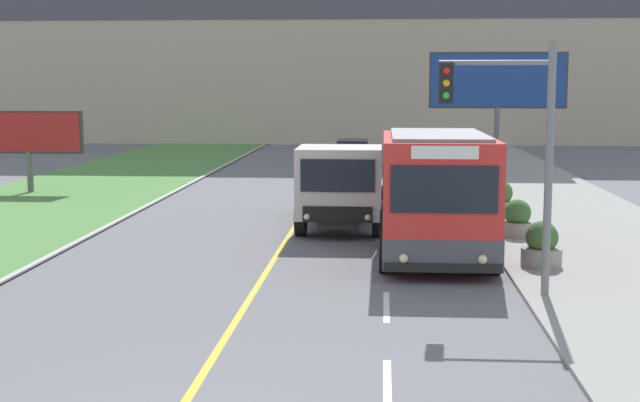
{
  "coord_description": "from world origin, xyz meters",
  "views": [
    {
      "loc": [
        2.66,
        -9.14,
        4.31
      ],
      "look_at": [
        1.1,
        12.76,
        1.4
      ],
      "focal_mm": 50.0,
      "sensor_mm": 36.0,
      "label": 1
    }
  ],
  "objects_px": {
    "car_distant": "(353,155)",
    "billboard_large": "(498,83)",
    "dump_truck": "(341,187)",
    "planter_round_second": "(517,220)",
    "traffic_light_mast": "(514,136)",
    "billboard_small": "(28,134)",
    "city_bus": "(436,197)",
    "planter_round_third": "(500,200)",
    "planter_round_far": "(480,186)",
    "planter_round_near": "(542,247)"
  },
  "relations": [
    {
      "from": "traffic_light_mast",
      "to": "planter_round_near",
      "type": "height_order",
      "value": "traffic_light_mast"
    },
    {
      "from": "car_distant",
      "to": "planter_round_second",
      "type": "bearing_deg",
      "value": -75.52
    },
    {
      "from": "billboard_small",
      "to": "planter_round_third",
      "type": "xyz_separation_m",
      "value": [
        17.73,
        -5.29,
        -1.75
      ]
    },
    {
      "from": "planter_round_near",
      "to": "billboard_small",
      "type": "bearing_deg",
      "value": 142.66
    },
    {
      "from": "traffic_light_mast",
      "to": "billboard_small",
      "type": "relative_size",
      "value": 1.17
    },
    {
      "from": "dump_truck",
      "to": "planter_round_far",
      "type": "bearing_deg",
      "value": 55.31
    },
    {
      "from": "city_bus",
      "to": "billboard_small",
      "type": "relative_size",
      "value": 1.26
    },
    {
      "from": "planter_round_far",
      "to": "planter_round_second",
      "type": "bearing_deg",
      "value": -88.85
    },
    {
      "from": "billboard_large",
      "to": "billboard_small",
      "type": "bearing_deg",
      "value": -154.44
    },
    {
      "from": "billboard_small",
      "to": "traffic_light_mast",
      "type": "bearing_deg",
      "value": -44.59
    },
    {
      "from": "billboard_small",
      "to": "planter_round_second",
      "type": "bearing_deg",
      "value": -27.93
    },
    {
      "from": "traffic_light_mast",
      "to": "billboard_small",
      "type": "height_order",
      "value": "traffic_light_mast"
    },
    {
      "from": "dump_truck",
      "to": "car_distant",
      "type": "xyz_separation_m",
      "value": [
        -0.32,
        19.23,
        -0.59
      ]
    },
    {
      "from": "planter_round_far",
      "to": "billboard_small",
      "type": "bearing_deg",
      "value": 176.06
    },
    {
      "from": "car_distant",
      "to": "planter_round_third",
      "type": "bearing_deg",
      "value": -71.94
    },
    {
      "from": "billboard_large",
      "to": "planter_round_far",
      "type": "distance_m",
      "value": 11.29
    },
    {
      "from": "planter_round_second",
      "to": "planter_round_third",
      "type": "xyz_separation_m",
      "value": [
        0.06,
        4.08,
        0.03
      ]
    },
    {
      "from": "dump_truck",
      "to": "planter_round_second",
      "type": "xyz_separation_m",
      "value": [
        4.97,
        -1.23,
        -0.74
      ]
    },
    {
      "from": "dump_truck",
      "to": "car_distant",
      "type": "distance_m",
      "value": 19.24
    },
    {
      "from": "billboard_small",
      "to": "planter_round_near",
      "type": "xyz_separation_m",
      "value": [
        17.63,
        -13.45,
        -1.77
      ]
    },
    {
      "from": "car_distant",
      "to": "billboard_large",
      "type": "distance_m",
      "value": 8.09
    },
    {
      "from": "planter_round_second",
      "to": "planter_round_third",
      "type": "height_order",
      "value": "planter_round_third"
    },
    {
      "from": "billboard_large",
      "to": "planter_round_second",
      "type": "height_order",
      "value": "billboard_large"
    },
    {
      "from": "planter_round_near",
      "to": "planter_round_second",
      "type": "relative_size",
      "value": 1.02
    },
    {
      "from": "city_bus",
      "to": "billboard_large",
      "type": "xyz_separation_m",
      "value": [
        4.15,
        21.82,
        2.74
      ]
    },
    {
      "from": "billboard_small",
      "to": "planter_round_far",
      "type": "xyz_separation_m",
      "value": [
        17.51,
        -1.2,
        -1.76
      ]
    },
    {
      "from": "traffic_light_mast",
      "to": "planter_round_third",
      "type": "distance_m",
      "value": 11.38
    },
    {
      "from": "billboard_small",
      "to": "planter_round_near",
      "type": "relative_size",
      "value": 4.1
    },
    {
      "from": "car_distant",
      "to": "planter_round_third",
      "type": "xyz_separation_m",
      "value": [
        5.34,
        -16.37,
        -0.12
      ]
    },
    {
      "from": "planter_round_far",
      "to": "car_distant",
      "type": "bearing_deg",
      "value": 112.6
    },
    {
      "from": "planter_round_second",
      "to": "city_bus",
      "type": "bearing_deg",
      "value": -127.4
    },
    {
      "from": "city_bus",
      "to": "planter_round_near",
      "type": "height_order",
      "value": "city_bus"
    },
    {
      "from": "dump_truck",
      "to": "planter_round_near",
      "type": "bearing_deg",
      "value": -47.13
    },
    {
      "from": "planter_round_second",
      "to": "planter_round_far",
      "type": "height_order",
      "value": "planter_round_far"
    },
    {
      "from": "city_bus",
      "to": "billboard_small",
      "type": "height_order",
      "value": "billboard_small"
    },
    {
      "from": "traffic_light_mast",
      "to": "billboard_large",
      "type": "distance_m",
      "value": 25.73
    },
    {
      "from": "planter_round_third",
      "to": "car_distant",
      "type": "bearing_deg",
      "value": 108.06
    },
    {
      "from": "traffic_light_mast",
      "to": "car_distant",
      "type": "bearing_deg",
      "value": 98.56
    },
    {
      "from": "planter_round_third",
      "to": "billboard_large",
      "type": "bearing_deg",
      "value": 83.53
    },
    {
      "from": "dump_truck",
      "to": "planter_round_far",
      "type": "relative_size",
      "value": 5.98
    },
    {
      "from": "city_bus",
      "to": "dump_truck",
      "type": "xyz_separation_m",
      "value": [
        -2.53,
        4.41,
        -0.3
      ]
    },
    {
      "from": "dump_truck",
      "to": "planter_round_near",
      "type": "xyz_separation_m",
      "value": [
        4.93,
        -5.31,
        -0.73
      ]
    },
    {
      "from": "car_distant",
      "to": "planter_round_near",
      "type": "relative_size",
      "value": 4.04
    },
    {
      "from": "traffic_light_mast",
      "to": "planter_round_near",
      "type": "distance_m",
      "value": 4.09
    },
    {
      "from": "traffic_light_mast",
      "to": "planter_round_third",
      "type": "height_order",
      "value": "traffic_light_mast"
    },
    {
      "from": "traffic_light_mast",
      "to": "planter_round_near",
      "type": "bearing_deg",
      "value": 68.34
    },
    {
      "from": "billboard_large",
      "to": "dump_truck",
      "type": "bearing_deg",
      "value": -110.98
    },
    {
      "from": "planter_round_third",
      "to": "planter_round_far",
      "type": "distance_m",
      "value": 4.09
    },
    {
      "from": "city_bus",
      "to": "car_distant",
      "type": "height_order",
      "value": "city_bus"
    },
    {
      "from": "traffic_light_mast",
      "to": "billboard_large",
      "type": "height_order",
      "value": "billboard_large"
    }
  ]
}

